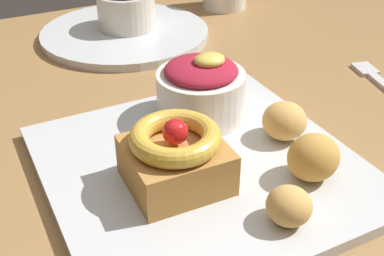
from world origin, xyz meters
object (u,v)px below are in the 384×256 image
Objects in this scene: fork at (379,80)px; fritter_back at (313,157)px; back_plate at (125,33)px; front_plate at (201,168)px; berry_ramekin at (201,90)px; cake_slice at (176,156)px; back_ramekin at (124,7)px; fritter_front at (289,206)px; fritter_middle at (284,121)px.

fritter_back is at bearing 135.33° from fork.
fork is (0.24, -0.30, -0.00)m from back_plate.
fritter_back reaches higher than front_plate.
fritter_back is (0.04, -0.14, -0.01)m from berry_ramekin.
fritter_back is 0.25m from fork.
front_plate is 3.29× the size of cake_slice.
back_plate is (0.06, 0.36, 0.00)m from front_plate.
back_ramekin is at bearing 51.93° from fork.
cake_slice is 0.11m from fritter_front.
cake_slice reaches higher than fritter_middle.
cake_slice reaches higher than fritter_front.
cake_slice is at bearing -154.77° from front_plate.
front_plate is 7.59× the size of fritter_front.
fritter_back is at bearing -74.86° from berry_ramekin.
front_plate is 0.10m from berry_ramekin.
front_plate reaches higher than fork.
fritter_middle reaches higher than fritter_front.
fritter_back is at bearing 34.98° from fritter_front.
berry_ramekin is 1.97× the size of fritter_back.
fritter_front is 0.83× the size of fritter_middle.
back_ramekin is at bearing 85.59° from fritter_front.
fritter_middle is 0.51× the size of back_ramekin.
fritter_front is at bearing -124.24° from fritter_middle.
cake_slice is 1.80× the size of fritter_back.
fork is (0.29, 0.07, -0.00)m from front_plate.
cake_slice is 1.93× the size of fritter_middle.
cake_slice is 0.91× the size of berry_ramekin.
fritter_middle is 0.36m from back_plate.
berry_ramekin reaches higher than fritter_front.
back_plate is 2.05× the size of fork.
front_plate is 0.38m from back_ramekin.
fritter_back reaches higher than fritter_front.
back_plate reaches higher than fork.
fritter_front is 0.15× the size of back_plate.
fritter_front is 0.32m from fork.
front_plate is at bearing 103.55° from fritter_front.
berry_ramekin is at bearing 126.07° from fritter_middle.
fritter_front is 0.47m from back_ramekin.
cake_slice is at bearing -103.94° from back_ramekin.
fork is (0.20, 0.06, -0.03)m from fritter_middle.
fritter_front is 0.78× the size of fritter_back.
back_ramekin is 0.38m from fork.
back_ramekin reaches higher than fritter_middle.
fritter_front is at bearing -94.41° from back_ramekin.
fritter_front is 0.42× the size of back_ramekin.
fritter_front is at bearing 136.14° from fork.
back_ramekin is (-0.03, 0.37, 0.01)m from fritter_middle.
fritter_front is (-0.02, -0.18, -0.02)m from berry_ramekin.
fritter_back is at bearing -87.66° from back_ramekin.
fritter_middle is 0.93× the size of fritter_back.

